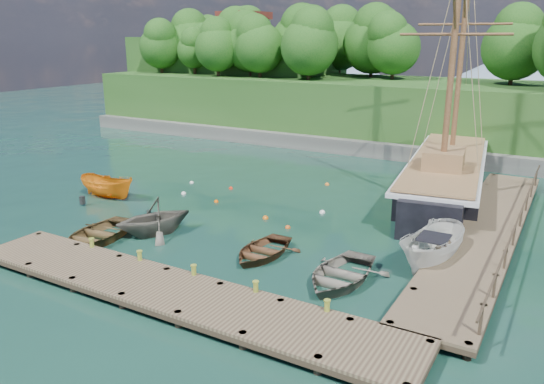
{
  "coord_description": "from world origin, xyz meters",
  "views": [
    {
      "loc": [
        14.81,
        -20.81,
        10.05
      ],
      "look_at": [
        1.09,
        2.91,
        2.0
      ],
      "focal_mm": 35.0,
      "sensor_mm": 36.0,
      "label": 1
    }
  ],
  "objects_px": {
    "rowboat_2": "(262,256)",
    "cabin_boat_white": "(431,267)",
    "schooner": "(446,178)",
    "rowboat_0": "(97,241)",
    "rowboat_3": "(340,282)",
    "motorboat_orange": "(109,198)",
    "rowboat_1": "(155,234)"
  },
  "relations": [
    {
      "from": "rowboat_2",
      "to": "cabin_boat_white",
      "type": "height_order",
      "value": "cabin_boat_white"
    },
    {
      "from": "rowboat_2",
      "to": "schooner",
      "type": "height_order",
      "value": "schooner"
    },
    {
      "from": "rowboat_0",
      "to": "rowboat_3",
      "type": "distance_m",
      "value": 12.77
    },
    {
      "from": "rowboat_0",
      "to": "schooner",
      "type": "xyz_separation_m",
      "value": [
        13.43,
        17.67,
        1.03
      ]
    },
    {
      "from": "motorboat_orange",
      "to": "rowboat_0",
      "type": "bearing_deg",
      "value": -137.58
    },
    {
      "from": "rowboat_0",
      "to": "rowboat_3",
      "type": "xyz_separation_m",
      "value": [
        12.63,
        1.86,
        0.0
      ]
    },
    {
      "from": "rowboat_3",
      "to": "motorboat_orange",
      "type": "bearing_deg",
      "value": 169.64
    },
    {
      "from": "cabin_boat_white",
      "to": "motorboat_orange",
      "type": "bearing_deg",
      "value": -172.38
    },
    {
      "from": "motorboat_orange",
      "to": "schooner",
      "type": "relative_size",
      "value": 0.17
    },
    {
      "from": "rowboat_1",
      "to": "rowboat_2",
      "type": "bearing_deg",
      "value": 28.39
    },
    {
      "from": "rowboat_2",
      "to": "schooner",
      "type": "xyz_separation_m",
      "value": [
        5.1,
        15.13,
        1.03
      ]
    },
    {
      "from": "rowboat_3",
      "to": "schooner",
      "type": "distance_m",
      "value": 15.86
    },
    {
      "from": "cabin_boat_white",
      "to": "rowboat_0",
      "type": "bearing_deg",
      "value": -152.47
    },
    {
      "from": "motorboat_orange",
      "to": "schooner",
      "type": "bearing_deg",
      "value": -57.48
    },
    {
      "from": "rowboat_0",
      "to": "rowboat_3",
      "type": "relative_size",
      "value": 1.02
    },
    {
      "from": "schooner",
      "to": "cabin_boat_white",
      "type": "bearing_deg",
      "value": -87.32
    },
    {
      "from": "rowboat_1",
      "to": "rowboat_2",
      "type": "xyz_separation_m",
      "value": [
        6.42,
        0.35,
        0.0
      ]
    },
    {
      "from": "rowboat_1",
      "to": "rowboat_3",
      "type": "height_order",
      "value": "rowboat_1"
    },
    {
      "from": "rowboat_1",
      "to": "cabin_boat_white",
      "type": "bearing_deg",
      "value": 38.26
    },
    {
      "from": "rowboat_1",
      "to": "rowboat_3",
      "type": "relative_size",
      "value": 0.86
    },
    {
      "from": "rowboat_1",
      "to": "motorboat_orange",
      "type": "relative_size",
      "value": 0.94
    },
    {
      "from": "rowboat_0",
      "to": "rowboat_2",
      "type": "xyz_separation_m",
      "value": [
        8.32,
        2.54,
        0.0
      ]
    },
    {
      "from": "rowboat_2",
      "to": "cabin_boat_white",
      "type": "bearing_deg",
      "value": 20.78
    },
    {
      "from": "rowboat_3",
      "to": "cabin_boat_white",
      "type": "distance_m",
      "value": 4.6
    },
    {
      "from": "rowboat_0",
      "to": "rowboat_1",
      "type": "distance_m",
      "value": 2.9
    },
    {
      "from": "rowboat_1",
      "to": "rowboat_2",
      "type": "relative_size",
      "value": 1.01
    },
    {
      "from": "motorboat_orange",
      "to": "rowboat_1",
      "type": "bearing_deg",
      "value": -116.38
    },
    {
      "from": "motorboat_orange",
      "to": "cabin_boat_white",
      "type": "height_order",
      "value": "cabin_boat_white"
    },
    {
      "from": "rowboat_0",
      "to": "motorboat_orange",
      "type": "relative_size",
      "value": 1.11
    },
    {
      "from": "rowboat_1",
      "to": "motorboat_orange",
      "type": "xyz_separation_m",
      "value": [
        -7.15,
        3.53,
        0.0
      ]
    },
    {
      "from": "rowboat_3",
      "to": "motorboat_orange",
      "type": "relative_size",
      "value": 1.09
    },
    {
      "from": "rowboat_0",
      "to": "cabin_boat_white",
      "type": "bearing_deg",
      "value": 10.83
    }
  ]
}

